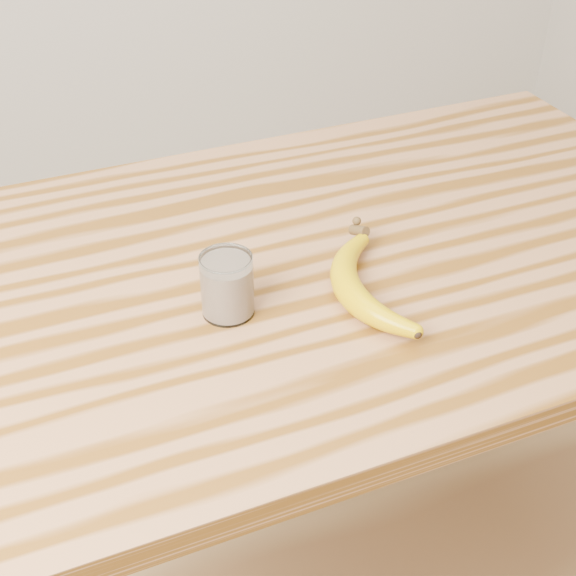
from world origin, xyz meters
name	(u,v)px	position (x,y,z in m)	size (l,w,h in m)	color
table	(357,311)	(0.00, 0.00, 0.77)	(1.20, 0.80, 0.90)	#9F6A41
smoothie_glass	(227,286)	(-0.24, -0.08, 0.94)	(0.07, 0.07, 0.09)	white
banana	(347,288)	(-0.08, -0.12, 0.92)	(0.12, 0.33, 0.04)	#C7A000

